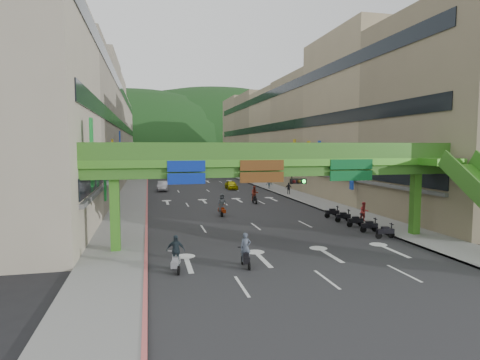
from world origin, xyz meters
The scene contains 23 objects.
ground centered at (0.00, 0.00, 0.00)m, with size 320.00×320.00×0.00m, color black.
road_slab centered at (0.00, 50.00, 0.01)m, with size 18.00×140.00×0.02m, color #28282B.
sidewalk_left centered at (-11.00, 50.00, 0.07)m, with size 4.00×140.00×0.15m, color gray.
sidewalk_right centered at (11.00, 50.00, 0.07)m, with size 4.00×140.00×0.15m, color gray.
curb_left centered at (-9.10, 50.00, 0.09)m, with size 0.20×140.00×0.18m, color #CC5959.
curb_right centered at (9.10, 50.00, 0.09)m, with size 0.20×140.00×0.18m, color gray.
building_row_left centered at (-18.93, 50.00, 9.46)m, with size 12.80×95.00×19.00m.
building_row_right centered at (18.93, 50.00, 9.46)m, with size 12.80×95.00×19.00m.
overpass_near centered at (0.93, 5.38, 5.21)m, with size 28.00×12.27×7.10m.
overpass_far centered at (0.00, 65.00, 5.40)m, with size 28.00×2.20×7.10m.
hill_left centered at (-15.00, 160.00, 0.00)m, with size 168.00×140.00×112.00m, color #1C4419.
hill_right centered at (25.00, 180.00, 0.00)m, with size 208.00×176.00×128.00m, color #1C4419.
bunting_string centered at (0.00, 30.00, 5.96)m, with size 26.00×0.36×0.47m.
scooter_rider_near centered at (-3.57, 1.00, 0.92)m, with size 0.66×1.60×1.98m.
scooter_rider_mid centered at (3.46, 25.25, 1.11)m, with size 0.93×1.60×2.14m.
scooter_rider_left centered at (-7.50, 1.00, 1.04)m, with size 1.07×1.59×2.07m.
scooter_rider_far centered at (-1.89, 17.73, 1.14)m, with size 1.01×1.59×2.22m.
parked_scooter_row centered at (8.26, 10.00, 0.52)m, with size 1.60×9.35×1.08m.
car_silver centered at (-6.71, 41.55, 0.73)m, with size 1.54×4.43×1.46m, color silver.
car_yellow centered at (3.94, 41.38, 0.67)m, with size 1.59×3.95×1.34m, color #BFBA0A.
pedestrian_red centered at (9.80, 11.29, 0.88)m, with size 0.85×0.67×1.76m, color #B73132.
pedestrian_dark centered at (10.22, 32.17, 0.81)m, with size 0.95×0.39×1.61m, color black.
pedestrian_blue centered at (9.80, 40.00, 0.77)m, with size 0.72×0.46×1.55m, color #354955.
Camera 1 is at (-8.86, -20.60, 6.88)m, focal length 30.00 mm.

